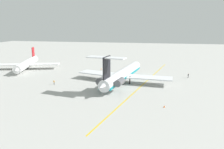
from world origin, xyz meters
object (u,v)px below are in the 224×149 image
Objects in this scene: ground_crew_near_nose at (54,82)px; main_jetliner at (122,74)px; ground_crew_near_tail at (188,75)px; safety_cone_wingtip at (164,106)px; airliner_mid_left at (26,64)px; safety_cone_nose at (101,69)px.

main_jetliner is at bearing -69.02° from ground_crew_near_nose.
ground_crew_near_tail is at bearing -63.18° from ground_crew_near_nose.
ground_crew_near_nose reaches higher than safety_cone_wingtip.
main_jetliner reaches higher than ground_crew_near_nose.
ground_crew_near_tail is 34.92m from safety_cone_wingtip.
airliner_mid_left is at bearing 123.67° from ground_crew_near_tail.
airliner_mid_left is at bearing 52.91° from ground_crew_near_nose.
main_jetliner is 23.79× the size of ground_crew_near_nose.
main_jetliner is at bearing 33.89° from safety_cone_wingtip.
ground_crew_near_tail reaches higher than safety_cone_wingtip.
ground_crew_near_nose is at bearing 161.22° from safety_cone_nose.
main_jetliner is 49.15m from airliner_mid_left.
airliner_mid_left reaches higher than ground_crew_near_tail.
ground_crew_near_tail is at bearing -17.04° from safety_cone_wingtip.
airliner_mid_left is 34.56m from safety_cone_nose.
safety_cone_nose is (21.88, 13.09, -2.85)m from main_jetliner.
safety_cone_wingtip is (-42.78, -27.14, 0.00)m from safety_cone_nose.
main_jetliner is 71.27× the size of safety_cone_nose.
main_jetliner is at bearing 56.02° from airliner_mid_left.
ground_crew_near_nose is 39.50m from safety_cone_wingtip.
ground_crew_near_nose is (-21.50, -24.06, -1.60)m from airliner_mid_left.
airliner_mid_left is 71.18m from ground_crew_near_tail.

